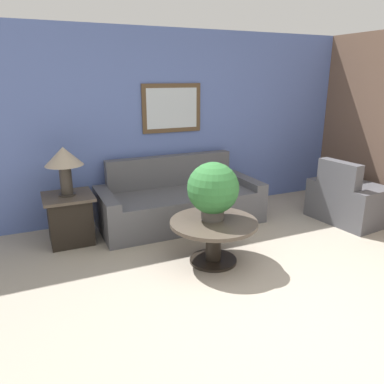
{
  "coord_description": "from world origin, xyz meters",
  "views": [
    {
      "loc": [
        -2.08,
        -2.07,
        1.97
      ],
      "look_at": [
        -0.27,
        1.94,
        0.6
      ],
      "focal_mm": 35.0,
      "sensor_mm": 36.0,
      "label": 1
    }
  ],
  "objects_px": {
    "armchair": "(353,200)",
    "table_lamp": "(64,160)",
    "potted_plant_on_table": "(213,189)",
    "side_table": "(70,218)",
    "couch_main": "(180,203)",
    "coffee_table": "(214,232)"
  },
  "relations": [
    {
      "from": "armchair",
      "to": "potted_plant_on_table",
      "type": "relative_size",
      "value": 1.72
    },
    {
      "from": "armchair",
      "to": "couch_main",
      "type": "bearing_deg",
      "value": 62.05
    },
    {
      "from": "armchair",
      "to": "table_lamp",
      "type": "bearing_deg",
      "value": 70.67
    },
    {
      "from": "couch_main",
      "to": "armchair",
      "type": "distance_m",
      "value": 2.47
    },
    {
      "from": "couch_main",
      "to": "armchair",
      "type": "relative_size",
      "value": 2.05
    },
    {
      "from": "potted_plant_on_table",
      "to": "side_table",
      "type": "bearing_deg",
      "value": 140.39
    },
    {
      "from": "coffee_table",
      "to": "table_lamp",
      "type": "relative_size",
      "value": 1.62
    },
    {
      "from": "coffee_table",
      "to": "side_table",
      "type": "xyz_separation_m",
      "value": [
        -1.36,
        1.2,
        -0.04
      ]
    },
    {
      "from": "armchair",
      "to": "side_table",
      "type": "bearing_deg",
      "value": 70.67
    },
    {
      "from": "armchair",
      "to": "coffee_table",
      "type": "bearing_deg",
      "value": 91.45
    },
    {
      "from": "couch_main",
      "to": "armchair",
      "type": "xyz_separation_m",
      "value": [
        2.3,
        -0.91,
        -0.0
      ]
    },
    {
      "from": "couch_main",
      "to": "potted_plant_on_table",
      "type": "relative_size",
      "value": 3.53
    },
    {
      "from": "side_table",
      "to": "potted_plant_on_table",
      "type": "xyz_separation_m",
      "value": [
        1.37,
        -1.14,
        0.51
      ]
    },
    {
      "from": "table_lamp",
      "to": "potted_plant_on_table",
      "type": "xyz_separation_m",
      "value": [
        1.37,
        -1.14,
        -0.21
      ]
    },
    {
      "from": "couch_main",
      "to": "table_lamp",
      "type": "xyz_separation_m",
      "value": [
        -1.47,
        -0.04,
        0.75
      ]
    },
    {
      "from": "couch_main",
      "to": "table_lamp",
      "type": "height_order",
      "value": "table_lamp"
    },
    {
      "from": "side_table",
      "to": "table_lamp",
      "type": "height_order",
      "value": "table_lamp"
    },
    {
      "from": "table_lamp",
      "to": "couch_main",
      "type": "bearing_deg",
      "value": 1.72
    },
    {
      "from": "side_table",
      "to": "table_lamp",
      "type": "bearing_deg",
      "value": -63.43
    },
    {
      "from": "coffee_table",
      "to": "table_lamp",
      "type": "distance_m",
      "value": 1.94
    },
    {
      "from": "couch_main",
      "to": "table_lamp",
      "type": "distance_m",
      "value": 1.65
    },
    {
      "from": "couch_main",
      "to": "table_lamp",
      "type": "bearing_deg",
      "value": -178.28
    }
  ]
}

